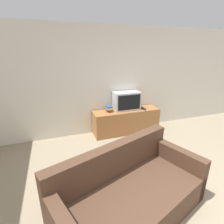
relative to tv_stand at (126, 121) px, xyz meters
name	(u,v)px	position (x,y,z in m)	size (l,w,h in m)	color
wall_back	(111,82)	(-0.31, 0.28, 1.00)	(9.00, 0.06, 2.60)	silver
tv_stand	(126,121)	(0.00, 0.00, 0.00)	(1.70, 0.47, 0.61)	#9E6638
television	(127,101)	(0.02, 0.06, 0.53)	(0.66, 0.34, 0.45)	silver
couch	(130,195)	(-0.92, -2.25, -0.02)	(2.16, 1.53, 0.87)	#4C3323
book_stack	(109,109)	(-0.44, 0.04, 0.38)	(0.17, 0.22, 0.13)	#B72D28
remote_on_stand	(143,109)	(0.43, -0.09, 0.32)	(0.06, 0.19, 0.02)	black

